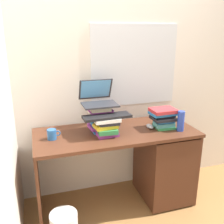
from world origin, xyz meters
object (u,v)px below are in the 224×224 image
at_px(book_stack_tall, 100,118).
at_px(book_stack_keyboard_riser, 107,126).
at_px(desk, 153,161).
at_px(water_bottle, 181,121).
at_px(book_stack_side, 163,117).
at_px(computer_mouse, 150,126).
at_px(laptop, 98,98).
at_px(mug, 52,134).
at_px(keyboard, 107,116).

height_order(book_stack_tall, book_stack_keyboard_riser, book_stack_tall).
relative_size(desk, water_bottle, 7.91).
xyz_separation_m(book_stack_tall, book_stack_side, (0.59, -0.10, -0.02)).
bearing_deg(water_bottle, book_stack_keyboard_riser, 172.47).
bearing_deg(computer_mouse, water_bottle, -30.54).
distance_m(book_stack_keyboard_riser, laptop, 0.28).
xyz_separation_m(book_stack_side, mug, (-1.03, 0.03, -0.06)).
height_order(laptop, computer_mouse, laptop).
relative_size(book_stack_side, laptop, 0.73).
height_order(book_stack_tall, mug, book_stack_tall).
distance_m(desk, mug, 1.04).
height_order(book_stack_keyboard_riser, keyboard, keyboard).
bearing_deg(desk, book_stack_tall, 171.05).
bearing_deg(book_stack_keyboard_riser, book_stack_tall, 101.62).
relative_size(laptop, computer_mouse, 3.16).
xyz_separation_m(desk, book_stack_tall, (-0.52, 0.08, 0.48)).
relative_size(computer_mouse, mug, 0.91).
relative_size(book_stack_tall, water_bottle, 1.30).
distance_m(desk, keyboard, 0.72).
distance_m(book_stack_side, keyboard, 0.57).
bearing_deg(keyboard, laptop, 95.64).
distance_m(laptop, keyboard, 0.23).
height_order(mug, water_bottle, water_bottle).
height_order(desk, book_stack_tall, book_stack_tall).
distance_m(keyboard, mug, 0.49).
relative_size(book_stack_side, keyboard, 0.57).
relative_size(laptop, water_bottle, 1.75).
distance_m(book_stack_keyboard_riser, computer_mouse, 0.45).
height_order(desk, book_stack_side, book_stack_side).
height_order(book_stack_side, laptop, laptop).
height_order(book_stack_tall, keyboard, book_stack_tall).
bearing_deg(laptop, book_stack_side, -15.71).
distance_m(book_stack_side, laptop, 0.65).
relative_size(computer_mouse, water_bottle, 0.55).
bearing_deg(computer_mouse, mug, 179.50).
distance_m(book_stack_keyboard_riser, book_stack_side, 0.57).
xyz_separation_m(book_stack_side, laptop, (-0.59, 0.17, 0.19)).
distance_m(book_stack_tall, keyboard, 0.14).
bearing_deg(laptop, book_stack_keyboard_riser, -82.26).
distance_m(laptop, computer_mouse, 0.56).
height_order(desk, laptop, laptop).
height_order(keyboard, mug, keyboard).
relative_size(mug, water_bottle, 0.61).
bearing_deg(book_stack_side, water_bottle, -45.01).
xyz_separation_m(desk, water_bottle, (0.19, -0.13, 0.45)).
distance_m(book_stack_tall, book_stack_keyboard_riser, 0.13).
relative_size(book_stack_tall, laptop, 0.75).
bearing_deg(desk, computer_mouse, 169.49).
distance_m(book_stack_tall, water_bottle, 0.74).
bearing_deg(book_stack_keyboard_riser, book_stack_side, 2.63).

